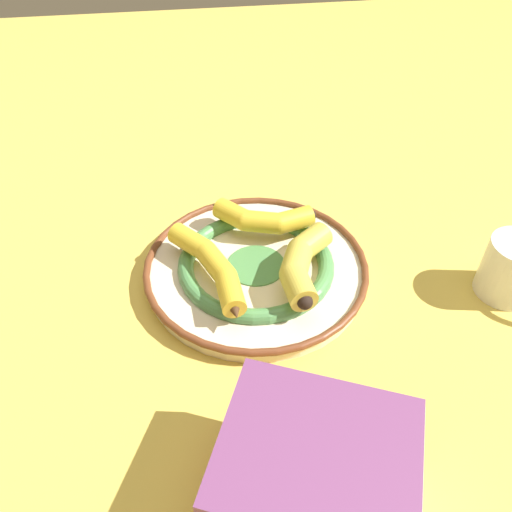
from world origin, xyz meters
TOP-DOWN VIEW (x-y plane):
  - ground_plane at (0.00, 0.00)m, footprint 2.80×2.80m
  - decorative_bowl at (-0.03, 0.02)m, footprint 0.34×0.34m
  - banana_a at (-0.01, -0.04)m, footprint 0.20×0.10m
  - banana_b at (-0.10, 0.04)m, footprint 0.09×0.17m
  - banana_c at (0.01, 0.08)m, footprint 0.17×0.11m
  - book_stack at (0.31, 0.03)m, footprint 0.22×0.23m

SIDE VIEW (x-z plane):
  - ground_plane at x=0.00m, z-range 0.00..0.00m
  - decorative_bowl at x=-0.03m, z-range 0.00..0.04m
  - banana_a at x=-0.01m, z-range 0.04..0.07m
  - banana_b at x=-0.10m, z-range 0.04..0.07m
  - banana_c at x=0.01m, z-range 0.04..0.08m
  - book_stack at x=0.31m, z-range 0.00..0.12m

